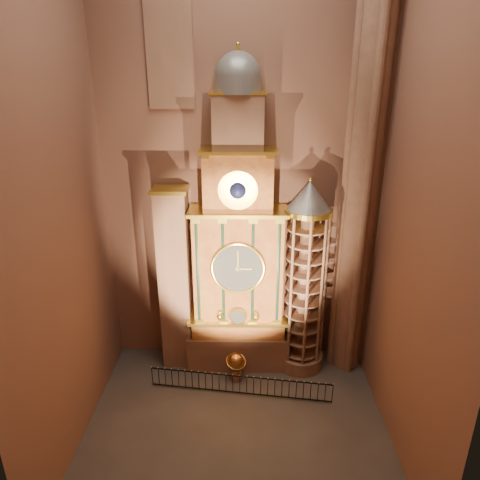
{
  "coord_description": "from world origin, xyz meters",
  "views": [
    {
      "loc": [
        0.4,
        -15.68,
        15.25
      ],
      "look_at": [
        0.12,
        3.0,
        8.2
      ],
      "focal_mm": 32.0,
      "sensor_mm": 36.0,
      "label": 1
    }
  ],
  "objects_px": {
    "portrait_tower": "(175,280)",
    "celestial_globe": "(236,364)",
    "iron_railing": "(240,385)",
    "astronomical_clock": "(238,254)",
    "stair_turret": "(304,281)"
  },
  "relations": [
    {
      "from": "portrait_tower",
      "to": "celestial_globe",
      "type": "xyz_separation_m",
      "value": [
        3.31,
        -1.6,
        -4.21
      ]
    },
    {
      "from": "portrait_tower",
      "to": "iron_railing",
      "type": "distance_m",
      "value": 6.41
    },
    {
      "from": "astronomical_clock",
      "to": "stair_turret",
      "type": "relative_size",
      "value": 1.55
    },
    {
      "from": "portrait_tower",
      "to": "iron_railing",
      "type": "xyz_separation_m",
      "value": [
        3.52,
        -2.82,
        -4.56
      ]
    },
    {
      "from": "astronomical_clock",
      "to": "portrait_tower",
      "type": "bearing_deg",
      "value": 179.71
    },
    {
      "from": "astronomical_clock",
      "to": "portrait_tower",
      "type": "relative_size",
      "value": 1.64
    },
    {
      "from": "stair_turret",
      "to": "iron_railing",
      "type": "distance_m",
      "value": 6.3
    },
    {
      "from": "astronomical_clock",
      "to": "celestial_globe",
      "type": "distance_m",
      "value": 5.95
    },
    {
      "from": "astronomical_clock",
      "to": "stair_turret",
      "type": "distance_m",
      "value": 3.78
    },
    {
      "from": "portrait_tower",
      "to": "celestial_globe",
      "type": "bearing_deg",
      "value": -25.78
    },
    {
      "from": "stair_turret",
      "to": "astronomical_clock",
      "type": "bearing_deg",
      "value": 175.7
    },
    {
      "from": "astronomical_clock",
      "to": "stair_turret",
      "type": "xyz_separation_m",
      "value": [
        3.5,
        -0.26,
        -1.41
      ]
    },
    {
      "from": "celestial_globe",
      "to": "portrait_tower",
      "type": "bearing_deg",
      "value": 154.22
    },
    {
      "from": "celestial_globe",
      "to": "iron_railing",
      "type": "height_order",
      "value": "celestial_globe"
    },
    {
      "from": "portrait_tower",
      "to": "stair_turret",
      "type": "xyz_separation_m",
      "value": [
        6.9,
        -0.28,
        0.12
      ]
    }
  ]
}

